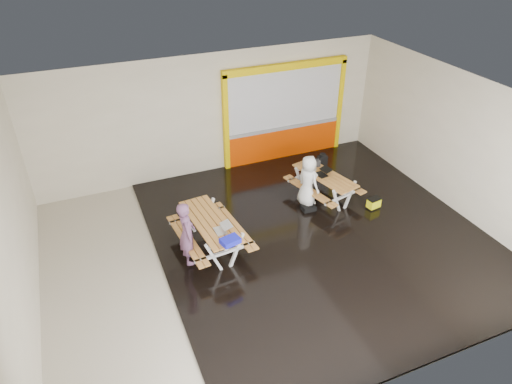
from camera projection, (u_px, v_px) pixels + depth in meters
name	position (u px, v px, depth m)	size (l,w,h in m)	color
room	(272.00, 183.00, 9.77)	(10.02, 8.02, 3.52)	beige
deck	(318.00, 234.00, 11.10)	(7.50, 7.98, 0.05)	black
kiosk	(285.00, 115.00, 13.73)	(3.88, 0.16, 3.00)	#DC3C00
picnic_table_left	(210.00, 227.00, 10.31)	(1.57, 2.17, 0.82)	#B97A34
picnic_table_right	(324.00, 181.00, 12.15)	(1.68, 2.13, 0.75)	#B97A34
person_left	(187.00, 233.00, 9.76)	(0.54, 0.36, 1.49)	#6E4568
person_right	(308.00, 181.00, 11.73)	(0.67, 0.44, 1.37)	white
laptop_left	(222.00, 229.00, 9.87)	(0.37, 0.34, 0.15)	silver
laptop_right	(323.00, 173.00, 12.05)	(0.41, 0.38, 0.16)	black
blue_pouch	(230.00, 241.00, 9.50)	(0.39, 0.27, 0.11)	#171BCA
toolbox	(313.00, 163.00, 12.41)	(0.39, 0.23, 0.22)	black
backpack	(322.00, 161.00, 12.84)	(0.26, 0.17, 0.44)	black
dark_case	(309.00, 208.00, 11.89)	(0.34, 0.26, 0.13)	black
fluke_bag	(374.00, 203.00, 11.92)	(0.38, 0.28, 0.30)	black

